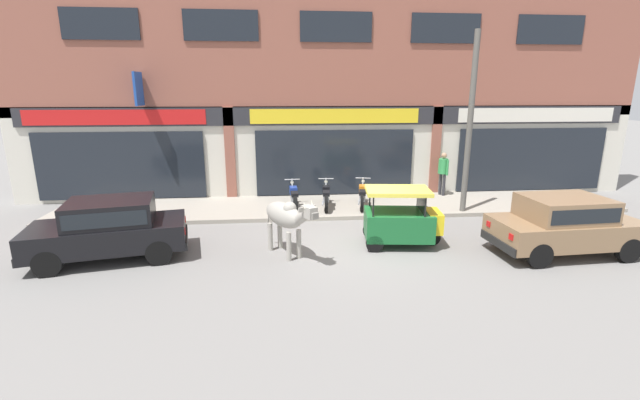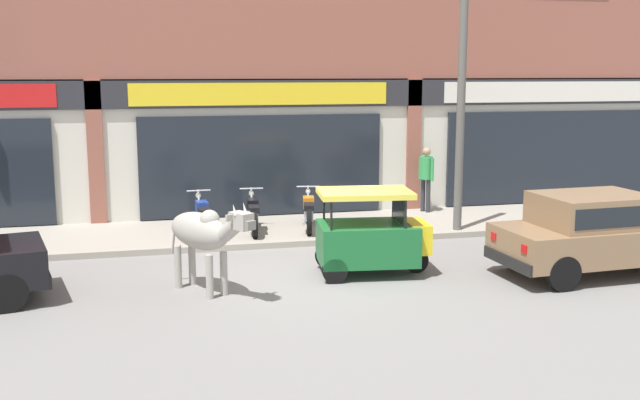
# 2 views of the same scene
# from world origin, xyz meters

# --- Properties ---
(ground_plane) EXTENTS (90.00, 90.00, 0.00)m
(ground_plane) POSITION_xyz_m (0.00, 0.00, 0.00)
(ground_plane) COLOR slate
(sidewalk) EXTENTS (19.00, 2.96, 0.13)m
(sidewalk) POSITION_xyz_m (0.00, 3.68, 0.06)
(sidewalk) COLOR gray
(sidewalk) RESTS_ON ground
(shop_building) EXTENTS (23.00, 1.40, 10.12)m
(shop_building) POSITION_xyz_m (-0.00, 5.42, 4.86)
(shop_building) COLOR #8E5142
(shop_building) RESTS_ON ground
(cow) EXTENTS (1.35, 1.91, 1.61)m
(cow) POSITION_xyz_m (-1.92, -0.55, 1.01)
(cow) COLOR #9E998E
(cow) RESTS_ON ground
(car_0) EXTENTS (3.68, 1.78, 1.46)m
(car_0) POSITION_xyz_m (4.90, -1.08, 0.81)
(car_0) COLOR black
(car_0) RESTS_ON ground
(auto_rickshaw) EXTENTS (2.06, 1.36, 1.52)m
(auto_rickshaw) POSITION_xyz_m (1.07, -0.10, 0.66)
(auto_rickshaw) COLOR black
(auto_rickshaw) RESTS_ON ground
(motorcycle_0) EXTENTS (0.52, 1.81, 0.88)m
(motorcycle_0) POSITION_xyz_m (-1.61, 3.32, 0.51)
(motorcycle_0) COLOR black
(motorcycle_0) RESTS_ON sidewalk
(motorcycle_1) EXTENTS (0.52, 1.81, 0.88)m
(motorcycle_1) POSITION_xyz_m (-0.52, 3.34, 0.51)
(motorcycle_1) COLOR black
(motorcycle_1) RESTS_ON sidewalk
(motorcycle_2) EXTENTS (0.64, 1.79, 0.88)m
(motorcycle_2) POSITION_xyz_m (0.72, 3.33, 0.51)
(motorcycle_2) COLOR black
(motorcycle_2) RESTS_ON sidewalk
(pedestrian) EXTENTS (0.32, 0.47, 1.60)m
(pedestrian) POSITION_xyz_m (4.00, 4.66, 1.11)
(pedestrian) COLOR #2D2D33
(pedestrian) RESTS_ON sidewalk
(utility_pole) EXTENTS (0.18, 0.18, 5.60)m
(utility_pole) POSITION_xyz_m (3.89, 2.50, 2.92)
(utility_pole) COLOR #595651
(utility_pole) RESTS_ON sidewalk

